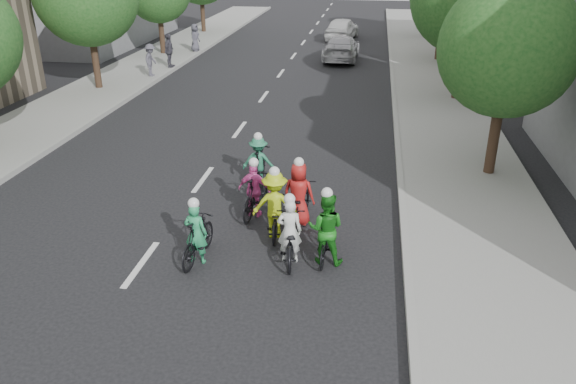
% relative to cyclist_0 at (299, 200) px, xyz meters
% --- Properties ---
extents(ground, '(120.00, 120.00, 0.00)m').
position_rel_cyclist_0_xyz_m(ground, '(-3.32, -2.64, -0.64)').
color(ground, black).
rests_on(ground, ground).
extents(sidewalk_left, '(4.00, 80.00, 0.15)m').
position_rel_cyclist_0_xyz_m(sidewalk_left, '(-11.32, 7.36, -0.56)').
color(sidewalk_left, gray).
rests_on(sidewalk_left, ground).
extents(curb_left, '(0.18, 80.00, 0.18)m').
position_rel_cyclist_0_xyz_m(curb_left, '(-9.37, 7.36, -0.55)').
color(curb_left, '#999993').
rests_on(curb_left, ground).
extents(sidewalk_right, '(4.00, 80.00, 0.15)m').
position_rel_cyclist_0_xyz_m(sidewalk_right, '(4.68, 7.36, -0.56)').
color(sidewalk_right, gray).
rests_on(sidewalk_right, ground).
extents(curb_right, '(0.18, 80.00, 0.18)m').
position_rel_cyclist_0_xyz_m(curb_right, '(2.73, 7.36, -0.55)').
color(curb_right, '#999993').
rests_on(curb_right, ground).
extents(tree_r_0, '(4.00, 4.00, 5.97)m').
position_rel_cyclist_0_xyz_m(tree_r_0, '(5.48, 3.96, 3.33)').
color(tree_r_0, black).
rests_on(tree_r_0, ground).
extents(cyclist_0, '(0.90, 1.95, 1.84)m').
position_rel_cyclist_0_xyz_m(cyclist_0, '(0.00, 0.00, 0.00)').
color(cyclist_0, black).
rests_on(cyclist_0, ground).
extents(cyclist_1, '(0.88, 1.56, 1.87)m').
position_rel_cyclist_0_xyz_m(cyclist_1, '(0.87, -1.84, 0.08)').
color(cyclist_1, black).
rests_on(cyclist_1, ground).
extents(cyclist_2, '(0.88, 1.98, 1.71)m').
position_rel_cyclist_0_xyz_m(cyclist_2, '(0.05, -1.89, -0.07)').
color(cyclist_2, black).
rests_on(cyclist_2, ground).
extents(cyclist_3, '(1.17, 1.78, 1.87)m').
position_rel_cyclist_0_xyz_m(cyclist_3, '(-0.49, -0.80, 0.05)').
color(cyclist_3, black).
rests_on(cyclist_3, ground).
extents(cyclist_4, '(0.93, 1.95, 1.67)m').
position_rel_cyclist_0_xyz_m(cyclist_4, '(-1.21, 0.25, -0.00)').
color(cyclist_4, black).
rests_on(cyclist_4, ground).
extents(cyclist_5, '(1.00, 1.91, 1.67)m').
position_rel_cyclist_0_xyz_m(cyclist_5, '(-1.51, 2.28, 0.02)').
color(cyclist_5, black).
rests_on(cyclist_5, ground).
extents(cyclist_6, '(0.69, 1.83, 1.63)m').
position_rel_cyclist_0_xyz_m(cyclist_6, '(-2.05, -2.25, -0.04)').
color(cyclist_6, black).
rests_on(cyclist_6, ground).
extents(follow_car_lead, '(2.16, 5.03, 1.44)m').
position_rel_cyclist_0_xyz_m(follow_car_lead, '(-0.27, 21.54, 0.08)').
color(follow_car_lead, '#B7B6BB').
rests_on(follow_car_lead, ground).
extents(follow_car_trail, '(2.48, 4.84, 1.58)m').
position_rel_cyclist_0_xyz_m(follow_car_trail, '(-0.70, 29.01, 0.15)').
color(follow_car_trail, silver).
rests_on(follow_car_trail, ground).
extents(spectator_0, '(0.63, 1.08, 1.66)m').
position_rel_cyclist_0_xyz_m(spectator_0, '(-9.85, 15.10, 0.34)').
color(spectator_0, '#504E5B').
rests_on(spectator_0, sidewalk_left).
extents(spectator_1, '(0.47, 1.09, 1.85)m').
position_rel_cyclist_0_xyz_m(spectator_1, '(-9.62, 17.30, 0.44)').
color(spectator_1, '#45434F').
rests_on(spectator_1, sidewalk_left).
extents(spectator_2, '(0.69, 0.92, 1.70)m').
position_rel_cyclist_0_xyz_m(spectator_2, '(-9.67, 22.29, 0.36)').
color(spectator_2, '#4C4B57').
rests_on(spectator_2, sidewalk_left).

